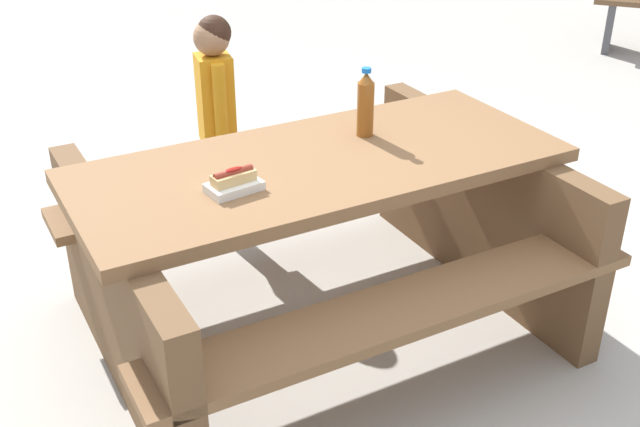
{
  "coord_description": "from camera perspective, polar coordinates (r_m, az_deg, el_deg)",
  "views": [
    {
      "loc": [
        0.45,
        2.56,
        1.91
      ],
      "look_at": [
        0.0,
        0.0,
        0.52
      ],
      "focal_mm": 43.98,
      "sensor_mm": 36.0,
      "label": 1
    }
  ],
  "objects": [
    {
      "name": "hotdog_tray",
      "position": [
        2.61,
        -6.29,
        2.27
      ],
      "size": [
        0.21,
        0.18,
        0.08
      ],
      "color": "white",
      "rests_on": "picnic_table"
    },
    {
      "name": "ground_plane",
      "position": [
        3.23,
        -0.0,
        -8.25
      ],
      "size": [
        30.0,
        30.0,
        0.0
      ],
      "primitive_type": "plane",
      "color": "#B7B2A8",
      "rests_on": "ground"
    },
    {
      "name": "picnic_table",
      "position": [
        2.99,
        -0.0,
        -1.36
      ],
      "size": [
        2.15,
        1.9,
        0.75
      ],
      "color": "brown",
      "rests_on": "ground"
    },
    {
      "name": "soda_bottle",
      "position": [
        3.02,
        3.33,
        7.93
      ],
      "size": [
        0.07,
        0.07,
        0.27
      ],
      "color": "brown",
      "rests_on": "picnic_table"
    },
    {
      "name": "child_in_coat",
      "position": [
        3.65,
        -7.58,
        8.19
      ],
      "size": [
        0.18,
        0.26,
        1.07
      ],
      "color": "#3F334C",
      "rests_on": "ground"
    }
  ]
}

